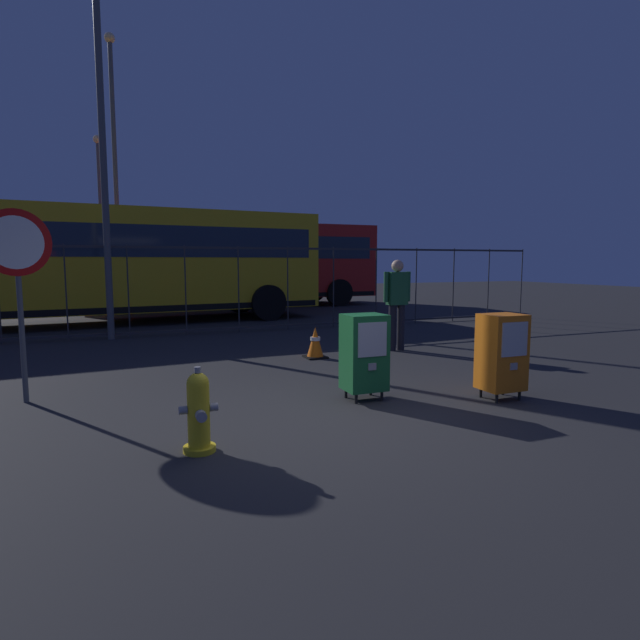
# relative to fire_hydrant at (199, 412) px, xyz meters

# --- Properties ---
(ground_plane) EXTENTS (60.00, 60.00, 0.00)m
(ground_plane) POSITION_rel_fire_hydrant_xyz_m (1.49, 0.43, -0.35)
(ground_plane) COLOR #262628
(fire_hydrant) EXTENTS (0.33, 0.32, 0.75)m
(fire_hydrant) POSITION_rel_fire_hydrant_xyz_m (0.00, 0.00, 0.00)
(fire_hydrant) COLOR yellow
(fire_hydrant) RESTS_ON ground_plane
(newspaper_box_primary) EXTENTS (0.48, 0.42, 1.02)m
(newspaper_box_primary) POSITION_rel_fire_hydrant_xyz_m (2.09, 0.99, 0.22)
(newspaper_box_primary) COLOR black
(newspaper_box_primary) RESTS_ON ground_plane
(newspaper_box_secondary) EXTENTS (0.48, 0.42, 1.02)m
(newspaper_box_secondary) POSITION_rel_fire_hydrant_xyz_m (3.61, 0.40, 0.22)
(newspaper_box_secondary) COLOR black
(newspaper_box_secondary) RESTS_ON ground_plane
(stop_sign) EXTENTS (0.71, 0.31, 2.23)m
(stop_sign) POSITION_rel_fire_hydrant_xyz_m (-1.63, 2.35, 1.25)
(stop_sign) COLOR #4C4F54
(stop_sign) RESTS_ON ground_plane
(pedestrian) EXTENTS (0.55, 0.22, 1.67)m
(pedestrian) POSITION_rel_fire_hydrant_xyz_m (4.21, 3.84, 0.60)
(pedestrian) COLOR black
(pedestrian) RESTS_ON ground_plane
(traffic_cone) EXTENTS (0.36, 0.36, 0.53)m
(traffic_cone) POSITION_rel_fire_hydrant_xyz_m (2.54, 3.70, -0.09)
(traffic_cone) COLOR black
(traffic_cone) RESTS_ON ground_plane
(fence_barrier) EXTENTS (18.03, 0.04, 2.00)m
(fence_barrier) POSITION_rel_fire_hydrant_xyz_m (1.49, 7.39, 0.67)
(fence_barrier) COLOR #2D2D33
(fence_barrier) RESTS_ON ground_plane
(bus_near) EXTENTS (10.68, 3.49, 3.00)m
(bus_near) POSITION_rel_fire_hydrant_xyz_m (-0.37, 10.39, 1.36)
(bus_near) COLOR gold
(bus_near) RESTS_ON ground_plane
(bus_far) EXTENTS (10.55, 2.94, 3.00)m
(bus_far) POSITION_rel_fire_hydrant_xyz_m (3.47, 14.19, 1.36)
(bus_far) COLOR red
(bus_far) RESTS_ON ground_plane
(street_light_near_left) EXTENTS (0.32, 0.32, 6.32)m
(street_light_near_left) POSITION_rel_fire_hydrant_xyz_m (-0.89, 17.06, 3.36)
(street_light_near_left) COLOR #4C4F54
(street_light_near_left) RESTS_ON ground_plane
(street_light_near_right) EXTENTS (0.32, 0.32, 8.36)m
(street_light_near_right) POSITION_rel_fire_hydrant_xyz_m (-0.69, 7.32, 4.41)
(street_light_near_right) COLOR #4C4F54
(street_light_near_right) RESTS_ON ground_plane
(street_light_far_left) EXTENTS (0.32, 0.32, 8.67)m
(street_light_far_left) POSITION_rel_fire_hydrant_xyz_m (-0.37, 13.60, 4.57)
(street_light_far_left) COLOR #4C4F54
(street_light_far_left) RESTS_ON ground_plane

